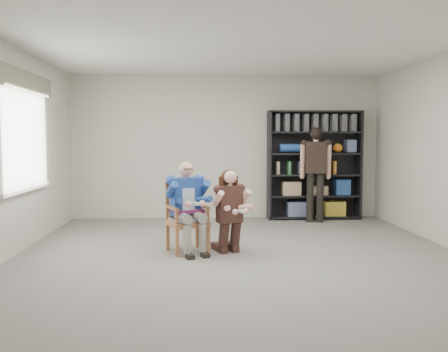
{
  "coord_description": "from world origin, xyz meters",
  "views": [
    {
      "loc": [
        -0.55,
        -5.79,
        1.54
      ],
      "look_at": [
        -0.2,
        0.6,
        1.05
      ],
      "focal_mm": 38.0,
      "sensor_mm": 36.0,
      "label": 1
    }
  ],
  "objects_px": {
    "seated_man": "(187,207)",
    "bookshelf": "(314,165)",
    "armchair": "(187,217)",
    "standing_man": "(315,175)",
    "kneeling_woman": "(230,212)"
  },
  "relations": [
    {
      "from": "seated_man",
      "to": "standing_man",
      "type": "bearing_deg",
      "value": 22.88
    },
    {
      "from": "seated_man",
      "to": "standing_man",
      "type": "distance_m",
      "value": 3.25
    },
    {
      "from": "armchair",
      "to": "seated_man",
      "type": "bearing_deg",
      "value": 0.0
    },
    {
      "from": "kneeling_woman",
      "to": "bookshelf",
      "type": "xyz_separation_m",
      "value": [
        1.82,
        2.75,
        0.48
      ]
    },
    {
      "from": "armchair",
      "to": "seated_man",
      "type": "xyz_separation_m",
      "value": [
        0.0,
        0.0,
        0.14
      ]
    },
    {
      "from": "bookshelf",
      "to": "kneeling_woman",
      "type": "bearing_deg",
      "value": -123.5
    },
    {
      "from": "seated_man",
      "to": "bookshelf",
      "type": "bearing_deg",
      "value": 26.57
    },
    {
      "from": "armchair",
      "to": "standing_man",
      "type": "relative_size",
      "value": 0.54
    },
    {
      "from": "armchair",
      "to": "seated_man",
      "type": "distance_m",
      "value": 0.14
    },
    {
      "from": "kneeling_woman",
      "to": "standing_man",
      "type": "bearing_deg",
      "value": 32.44
    },
    {
      "from": "seated_man",
      "to": "bookshelf",
      "type": "distance_m",
      "value": 3.58
    },
    {
      "from": "kneeling_woman",
      "to": "bookshelf",
      "type": "bearing_deg",
      "value": 35.46
    },
    {
      "from": "kneeling_woman",
      "to": "seated_man",
      "type": "bearing_deg",
      "value": 147.27
    },
    {
      "from": "seated_man",
      "to": "standing_man",
      "type": "height_order",
      "value": "standing_man"
    },
    {
      "from": "seated_man",
      "to": "bookshelf",
      "type": "relative_size",
      "value": 0.59
    }
  ]
}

